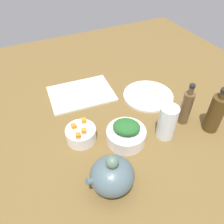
# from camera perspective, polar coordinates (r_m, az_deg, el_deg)

# --- Properties ---
(tabletop) EXTENTS (1.90, 1.90, 0.03)m
(tabletop) POSITION_cam_1_polar(r_m,az_deg,el_deg) (1.00, 0.00, -2.75)
(tabletop) COLOR brown
(tabletop) RESTS_ON ground
(cutting_board) EXTENTS (0.33, 0.25, 0.01)m
(cutting_board) POSITION_cam_1_polar(r_m,az_deg,el_deg) (1.14, -7.83, 4.65)
(cutting_board) COLOR silver
(cutting_board) RESTS_ON tabletop
(plate_tofu) EXTENTS (0.25, 0.25, 0.01)m
(plate_tofu) POSITION_cam_1_polar(r_m,az_deg,el_deg) (1.13, 9.19, 4.14)
(plate_tofu) COLOR white
(plate_tofu) RESTS_ON tabletop
(bowl_greens) EXTENTS (0.16, 0.16, 0.06)m
(bowl_greens) POSITION_cam_1_polar(r_m,az_deg,el_deg) (0.89, 3.73, -5.99)
(bowl_greens) COLOR white
(bowl_greens) RESTS_ON tabletop
(bowl_carrots) EXTENTS (0.12, 0.12, 0.06)m
(bowl_carrots) POSITION_cam_1_polar(r_m,az_deg,el_deg) (0.90, -7.89, -5.67)
(bowl_carrots) COLOR white
(bowl_carrots) RESTS_ON tabletop
(teapot) EXTENTS (0.16, 0.14, 0.15)m
(teapot) POSITION_cam_1_polar(r_m,az_deg,el_deg) (0.75, -0.00, -15.79)
(teapot) COLOR #4D6269
(teapot) RESTS_ON tabletop
(bottle_0) EXTENTS (0.05, 0.05, 0.19)m
(bottle_0) POSITION_cam_1_polar(r_m,az_deg,el_deg) (0.98, 18.39, 1.20)
(bottle_0) COLOR brown
(bottle_0) RESTS_ON tabletop
(bottle_1) EXTENTS (0.06, 0.06, 0.21)m
(bottle_1) POSITION_cam_1_polar(r_m,az_deg,el_deg) (0.98, 24.90, -0.23)
(bottle_1) COLOR #4A3416
(bottle_1) RESTS_ON tabletop
(drinking_glass_0) EXTENTS (0.07, 0.07, 0.15)m
(drinking_glass_0) POSITION_cam_1_polar(r_m,az_deg,el_deg) (0.90, 13.87, -2.52)
(drinking_glass_0) COLOR white
(drinking_glass_0) RESTS_ON tabletop
(carrot_cube_0) EXTENTS (0.02, 0.02, 0.02)m
(carrot_cube_0) POSITION_cam_1_polar(r_m,az_deg,el_deg) (0.85, -8.61, -5.96)
(carrot_cube_0) COLOR orange
(carrot_cube_0) RESTS_ON bowl_carrots
(carrot_cube_1) EXTENTS (0.02, 0.02, 0.02)m
(carrot_cube_1) POSITION_cam_1_polar(r_m,az_deg,el_deg) (0.86, -7.19, -4.81)
(carrot_cube_1) COLOR orange
(carrot_cube_1) RESTS_ON bowl_carrots
(carrot_cube_2) EXTENTS (0.02, 0.02, 0.02)m
(carrot_cube_2) POSITION_cam_1_polar(r_m,az_deg,el_deg) (0.88, -9.70, -3.57)
(carrot_cube_2) COLOR orange
(carrot_cube_2) RESTS_ON bowl_carrots
(carrot_cube_3) EXTENTS (0.02, 0.02, 0.02)m
(carrot_cube_3) POSITION_cam_1_polar(r_m,az_deg,el_deg) (0.90, -7.21, -2.16)
(carrot_cube_3) COLOR orange
(carrot_cube_3) RESTS_ON bowl_carrots
(chopped_greens_mound) EXTENTS (0.14, 0.13, 0.04)m
(chopped_greens_mound) POSITION_cam_1_polar(r_m,az_deg,el_deg) (0.85, 3.88, -3.74)
(chopped_greens_mound) COLOR #255F27
(chopped_greens_mound) RESTS_ON bowl_greens
(tofu_cube_0) EXTENTS (0.02, 0.02, 0.02)m
(tofu_cube_0) POSITION_cam_1_polar(r_m,az_deg,el_deg) (1.13, 8.06, 5.69)
(tofu_cube_0) COLOR white
(tofu_cube_0) RESTS_ON plate_tofu
(tofu_cube_1) EXTENTS (0.03, 0.03, 0.02)m
(tofu_cube_1) POSITION_cam_1_polar(r_m,az_deg,el_deg) (1.14, 11.34, 5.49)
(tofu_cube_1) COLOR #E5F2CB
(tofu_cube_1) RESTS_ON plate_tofu
(tofu_cube_2) EXTENTS (0.03, 0.03, 0.02)m
(tofu_cube_2) POSITION_cam_1_polar(r_m,az_deg,el_deg) (1.09, 7.15, 3.98)
(tofu_cube_2) COLOR white
(tofu_cube_2) RESTS_ON plate_tofu
(tofu_cube_3) EXTENTS (0.03, 0.03, 0.02)m
(tofu_cube_3) POSITION_cam_1_polar(r_m,az_deg,el_deg) (1.10, 9.96, 4.19)
(tofu_cube_3) COLOR white
(tofu_cube_3) RESTS_ON plate_tofu
(tofu_cube_4) EXTENTS (0.03, 0.03, 0.02)m
(tofu_cube_4) POSITION_cam_1_polar(r_m,az_deg,el_deg) (1.07, 9.30, 3.08)
(tofu_cube_4) COLOR white
(tofu_cube_4) RESTS_ON plate_tofu
(tofu_cube_5) EXTENTS (0.03, 0.03, 0.02)m
(tofu_cube_5) POSITION_cam_1_polar(r_m,az_deg,el_deg) (1.15, 9.54, 6.22)
(tofu_cube_5) COLOR white
(tofu_cube_5) RESTS_ON plate_tofu
(tofu_cube_6) EXTENTS (0.03, 0.03, 0.02)m
(tofu_cube_6) POSITION_cam_1_polar(r_m,az_deg,el_deg) (1.11, 11.87, 4.26)
(tofu_cube_6) COLOR white
(tofu_cube_6) RESTS_ON plate_tofu
(dumpling_0) EXTENTS (0.06, 0.06, 0.03)m
(dumpling_0) POSITION_cam_1_polar(r_m,az_deg,el_deg) (1.13, -9.77, 5.43)
(dumpling_0) COLOR beige
(dumpling_0) RESTS_ON cutting_board
(dumpling_1) EXTENTS (0.04, 0.05, 0.02)m
(dumpling_1) POSITION_cam_1_polar(r_m,az_deg,el_deg) (1.09, -10.40, 3.32)
(dumpling_1) COLOR beige
(dumpling_1) RESTS_ON cutting_board
(dumpling_2) EXTENTS (0.05, 0.05, 0.03)m
(dumpling_2) POSITION_cam_1_polar(r_m,az_deg,el_deg) (1.13, -5.09, 5.87)
(dumpling_2) COLOR beige
(dumpling_2) RESTS_ON cutting_board
(dumpling_3) EXTENTS (0.07, 0.06, 0.02)m
(dumpling_3) POSITION_cam_1_polar(r_m,az_deg,el_deg) (1.17, -8.14, 6.83)
(dumpling_3) COLOR beige
(dumpling_3) RESTS_ON cutting_board
(dumpling_4) EXTENTS (0.07, 0.07, 0.03)m
(dumpling_4) POSITION_cam_1_polar(r_m,az_deg,el_deg) (1.16, -12.68, 5.95)
(dumpling_4) COLOR beige
(dumpling_4) RESTS_ON cutting_board
(dumpling_5) EXTENTS (0.06, 0.06, 0.02)m
(dumpling_5) POSITION_cam_1_polar(r_m,az_deg,el_deg) (1.17, -4.09, 7.40)
(dumpling_5) COLOR beige
(dumpling_5) RESTS_ON cutting_board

